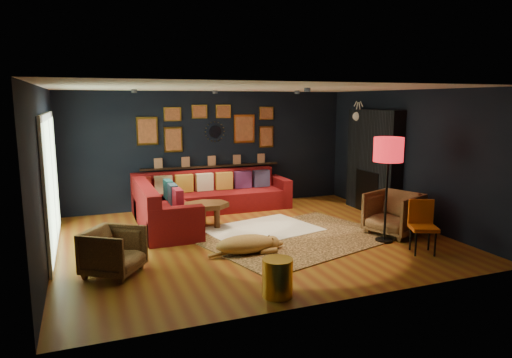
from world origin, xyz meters
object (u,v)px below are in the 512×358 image
object	(u,v)px
armchair_left	(113,249)
gold_stool	(277,278)
sectional	(195,202)
floor_lamp	(388,154)
armchair_right	(394,211)
coffee_table	(206,208)
pouf	(168,214)
orange_chair	(422,222)
dog	(245,241)

from	to	relation	value
armchair_left	gold_stool	xyz separation A→B (m)	(1.84, -1.47, -0.12)
sectional	gold_stool	world-z (taller)	sectional
floor_lamp	armchair_right	bearing A→B (deg)	36.73
armchair_right	floor_lamp	xyz separation A→B (m)	(-0.41, -0.30, 1.09)
coffee_table	floor_lamp	distance (m)	3.47
sectional	armchair_left	distance (m)	3.23
pouf	armchair_left	world-z (taller)	armchair_left
pouf	orange_chair	world-z (taller)	orange_chair
pouf	armchair_left	xyz separation A→B (m)	(-1.17, -2.38, 0.17)
armchair_right	floor_lamp	distance (m)	1.21
dog	coffee_table	bearing A→B (deg)	97.64
sectional	gold_stool	bearing A→B (deg)	-89.23
armchair_right	gold_stool	distance (m)	3.45
armchair_left	gold_stool	world-z (taller)	armchair_left
gold_stool	armchair_left	bearing A→B (deg)	141.39
pouf	gold_stool	world-z (taller)	gold_stool
pouf	gold_stool	distance (m)	3.91
pouf	sectional	bearing A→B (deg)	26.63
gold_stool	armchair_right	bearing A→B (deg)	29.13
armchair_left	armchair_right	size ratio (longest dim) A/B	0.85
gold_stool	dog	size ratio (longest dim) A/B	0.37
sectional	dog	bearing A→B (deg)	-85.47
pouf	dog	size ratio (longest dim) A/B	0.40
orange_chair	dog	size ratio (longest dim) A/B	0.65
orange_chair	floor_lamp	world-z (taller)	floor_lamp
orange_chair	dog	distance (m)	2.83
coffee_table	sectional	bearing A→B (deg)	91.28
pouf	orange_chair	xyz separation A→B (m)	(3.49, -3.13, 0.30)
orange_chair	dog	xyz separation A→B (m)	(-2.67, 0.89, -0.27)
gold_stool	floor_lamp	bearing A→B (deg)	27.82
sectional	armchair_left	bearing A→B (deg)	-123.59
dog	pouf	bearing A→B (deg)	111.53
sectional	floor_lamp	distance (m)	4.03
coffee_table	dog	xyz separation A→B (m)	(0.18, -1.71, -0.17)
sectional	orange_chair	distance (m)	4.49
orange_chair	floor_lamp	distance (m)	1.24
floor_lamp	dog	size ratio (longest dim) A/B	1.39
coffee_table	gold_stool	size ratio (longest dim) A/B	1.96
sectional	coffee_table	bearing A→B (deg)	-88.72
armchair_right	floor_lamp	size ratio (longest dim) A/B	0.47
sectional	gold_stool	distance (m)	4.16
coffee_table	armchair_left	size ratio (longest dim) A/B	1.29
coffee_table	gold_stool	bearing A→B (deg)	-89.36
orange_chair	pouf	bearing A→B (deg)	161.45
pouf	armchair_right	world-z (taller)	armchair_right
armchair_left	orange_chair	xyz separation A→B (m)	(4.66, -0.75, 0.13)
floor_lamp	orange_chair	bearing A→B (deg)	-71.56
gold_stool	dog	bearing A→B (deg)	84.78
sectional	pouf	world-z (taller)	sectional
gold_stool	floor_lamp	xyz separation A→B (m)	(2.60, 1.37, 1.28)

